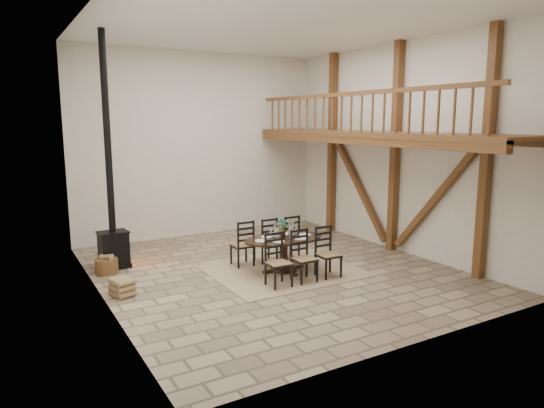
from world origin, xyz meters
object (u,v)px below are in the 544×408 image
dining_table (284,254)px  log_basket (107,265)px  log_stack (122,287)px  wood_stove (112,217)px

dining_table → log_basket: size_ratio=4.24×
dining_table → log_stack: size_ratio=3.75×
wood_stove → log_basket: (-0.23, -0.32, -0.97)m
wood_stove → log_basket: size_ratio=10.68×
log_basket → log_stack: size_ratio=0.89×
dining_table → log_basket: (-3.28, 1.77, -0.22)m
log_basket → log_stack: bearing=-91.5°
dining_table → log_basket: 3.73m
log_stack → wood_stove: bearing=81.7°
dining_table → log_stack: bearing=176.1°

